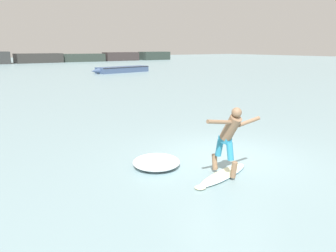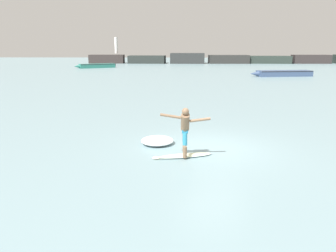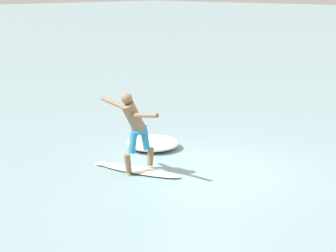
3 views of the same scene
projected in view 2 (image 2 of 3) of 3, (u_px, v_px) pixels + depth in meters
name	position (u px, v px, depth m)	size (l,w,h in m)	color
ground_plane	(212.00, 148.00, 12.04)	(200.00, 200.00, 0.00)	gray
rock_jetty_breakwater	(224.00, 59.00, 71.78)	(61.06, 5.29, 5.59)	#322B29
surfboard	(184.00, 156.00, 11.11)	(2.10, 0.94, 0.20)	beige
surfer	(185.00, 127.00, 10.75)	(1.63, 0.86, 1.68)	#7F6047
fishing_boat_near_jetty	(96.00, 66.00, 56.73)	(6.66, 4.43, 0.71)	#276D60
small_boat_offshore	(283.00, 73.00, 40.91)	(8.06, 2.86, 0.71)	#384B6D
wave_foam_at_tail	(157.00, 141.00, 12.53)	(1.75, 1.75, 0.27)	white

